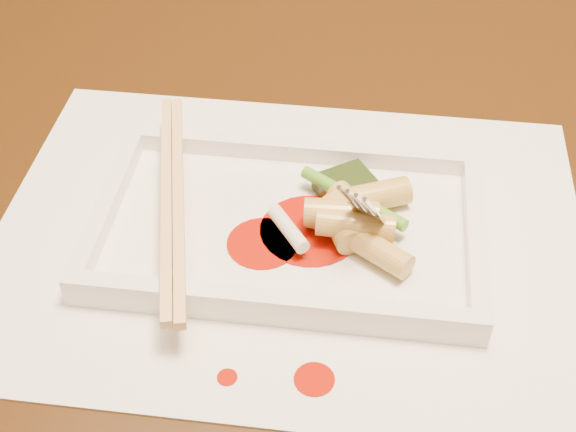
# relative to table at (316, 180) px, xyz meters

# --- Properties ---
(table) EXTENTS (1.40, 0.90, 0.75)m
(table) POSITION_rel_table_xyz_m (0.00, 0.00, 0.00)
(table) COLOR black
(table) RESTS_ON ground
(placemat) EXTENTS (0.40, 0.30, 0.00)m
(placemat) POSITION_rel_table_xyz_m (-0.00, -0.18, 0.10)
(placemat) COLOR white
(placemat) RESTS_ON table
(sauce_splatter_a) EXTENTS (0.02, 0.02, 0.00)m
(sauce_splatter_a) POSITION_rel_table_xyz_m (0.03, -0.29, 0.10)
(sauce_splatter_a) COLOR #A71304
(sauce_splatter_a) RESTS_ON placemat
(sauce_splatter_b) EXTENTS (0.01, 0.01, 0.00)m
(sauce_splatter_b) POSITION_rel_table_xyz_m (-0.02, -0.30, 0.10)
(sauce_splatter_b) COLOR #A71304
(sauce_splatter_b) RESTS_ON placemat
(plate_base) EXTENTS (0.26, 0.16, 0.01)m
(plate_base) POSITION_rel_table_xyz_m (-0.00, -0.18, 0.11)
(plate_base) COLOR white
(plate_base) RESTS_ON placemat
(plate_rim_far) EXTENTS (0.26, 0.01, 0.01)m
(plate_rim_far) POSITION_rel_table_xyz_m (-0.00, -0.10, 0.12)
(plate_rim_far) COLOR white
(plate_rim_far) RESTS_ON plate_base
(plate_rim_near) EXTENTS (0.26, 0.01, 0.01)m
(plate_rim_near) POSITION_rel_table_xyz_m (-0.00, -0.25, 0.12)
(plate_rim_near) COLOR white
(plate_rim_near) RESTS_ON plate_base
(plate_rim_left) EXTENTS (0.01, 0.14, 0.01)m
(plate_rim_left) POSITION_rel_table_xyz_m (-0.13, -0.18, 0.12)
(plate_rim_left) COLOR white
(plate_rim_left) RESTS_ON plate_base
(plate_rim_right) EXTENTS (0.01, 0.14, 0.01)m
(plate_rim_right) POSITION_rel_table_xyz_m (0.12, -0.18, 0.12)
(plate_rim_right) COLOR white
(plate_rim_right) RESTS_ON plate_base
(veg_piece) EXTENTS (0.05, 0.04, 0.01)m
(veg_piece) POSITION_rel_table_xyz_m (0.03, -0.14, 0.12)
(veg_piece) COLOR black
(veg_piece) RESTS_ON plate_base
(scallion_white) EXTENTS (0.03, 0.04, 0.01)m
(scallion_white) POSITION_rel_table_xyz_m (-0.00, -0.19, 0.12)
(scallion_white) COLOR #EAEACC
(scallion_white) RESTS_ON plate_base
(scallion_green) EXTENTS (0.08, 0.05, 0.01)m
(scallion_green) POSITION_rel_table_xyz_m (0.04, -0.16, 0.12)
(scallion_green) COLOR #3C8B16
(scallion_green) RESTS_ON plate_base
(chopstick_a) EXTENTS (0.06, 0.22, 0.01)m
(chopstick_a) POSITION_rel_table_xyz_m (-0.09, -0.18, 0.13)
(chopstick_a) COLOR #E0B670
(chopstick_a) RESTS_ON plate_rim_near
(chopstick_b) EXTENTS (0.06, 0.22, 0.01)m
(chopstick_b) POSITION_rel_table_xyz_m (-0.08, -0.18, 0.13)
(chopstick_b) COLOR #E0B670
(chopstick_b) RESTS_ON plate_rim_near
(fork) EXTENTS (0.09, 0.10, 0.14)m
(fork) POSITION_rel_table_xyz_m (0.07, -0.16, 0.18)
(fork) COLOR silver
(fork) RESTS_ON plate_base
(sauce_blob_0) EXTENTS (0.07, 0.07, 0.00)m
(sauce_blob_0) POSITION_rel_table_xyz_m (0.01, -0.18, 0.11)
(sauce_blob_0) COLOR #A71304
(sauce_blob_0) RESTS_ON plate_base
(sauce_blob_1) EXTENTS (0.05, 0.05, 0.00)m
(sauce_blob_1) POSITION_rel_table_xyz_m (-0.02, -0.20, 0.11)
(sauce_blob_1) COLOR #A71304
(sauce_blob_1) RESTS_ON plate_base
(rice_cake_0) EXTENTS (0.03, 0.05, 0.02)m
(rice_cake_0) POSITION_rel_table_xyz_m (0.03, -0.18, 0.12)
(rice_cake_0) COLOR tan
(rice_cake_0) RESTS_ON plate_base
(rice_cake_1) EXTENTS (0.05, 0.04, 0.02)m
(rice_cake_1) POSITION_rel_table_xyz_m (0.06, -0.20, 0.12)
(rice_cake_1) COLOR tan
(rice_cake_1) RESTS_ON plate_base
(rice_cake_2) EXTENTS (0.05, 0.02, 0.02)m
(rice_cake_2) POSITION_rel_table_xyz_m (0.04, -0.19, 0.13)
(rice_cake_2) COLOR tan
(rice_cake_2) RESTS_ON plate_base
(rice_cake_3) EXTENTS (0.04, 0.05, 0.02)m
(rice_cake_3) POSITION_rel_table_xyz_m (0.04, -0.17, 0.12)
(rice_cake_3) COLOR tan
(rice_cake_3) RESTS_ON plate_base
(rice_cake_4) EXTENTS (0.05, 0.03, 0.02)m
(rice_cake_4) POSITION_rel_table_xyz_m (0.03, -0.18, 0.12)
(rice_cake_4) COLOR tan
(rice_cake_4) RESTS_ON plate_base
(rice_cake_5) EXTENTS (0.05, 0.02, 0.02)m
(rice_cake_5) POSITION_rel_table_xyz_m (0.03, -0.18, 0.13)
(rice_cake_5) COLOR tan
(rice_cake_5) RESTS_ON plate_base
(rice_cake_6) EXTENTS (0.03, 0.04, 0.02)m
(rice_cake_6) POSITION_rel_table_xyz_m (0.03, -0.18, 0.12)
(rice_cake_6) COLOR tan
(rice_cake_6) RESTS_ON plate_base
(rice_cake_7) EXTENTS (0.05, 0.04, 0.02)m
(rice_cake_7) POSITION_rel_table_xyz_m (0.05, -0.15, 0.12)
(rice_cake_7) COLOR tan
(rice_cake_7) RESTS_ON plate_base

